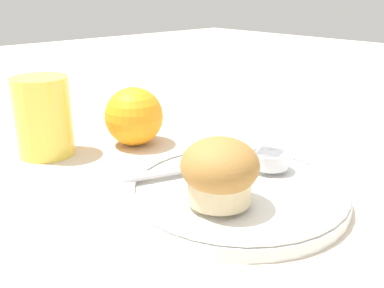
{
  "coord_description": "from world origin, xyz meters",
  "views": [
    {
      "loc": [
        -0.33,
        -0.29,
        0.22
      ],
      "look_at": [
        -0.02,
        0.04,
        0.06
      ],
      "focal_mm": 40.0,
      "sensor_mm": 36.0,
      "label": 1
    }
  ],
  "objects_px": {
    "muffin": "(220,171)",
    "butter_knife": "(197,167)",
    "juice_glass": "(44,117)",
    "orange_fruit": "(134,116)"
  },
  "relations": [
    {
      "from": "butter_knife",
      "to": "juice_glass",
      "type": "bearing_deg",
      "value": 132.29
    },
    {
      "from": "muffin",
      "to": "orange_fruit",
      "type": "bearing_deg",
      "value": 74.43
    },
    {
      "from": "butter_knife",
      "to": "juice_glass",
      "type": "height_order",
      "value": "juice_glass"
    },
    {
      "from": "muffin",
      "to": "butter_knife",
      "type": "relative_size",
      "value": 0.44
    },
    {
      "from": "orange_fruit",
      "to": "juice_glass",
      "type": "distance_m",
      "value": 0.13
    },
    {
      "from": "muffin",
      "to": "juice_glass",
      "type": "bearing_deg",
      "value": 99.54
    },
    {
      "from": "butter_knife",
      "to": "orange_fruit",
      "type": "xyz_separation_m",
      "value": [
        0.03,
        0.16,
        0.02
      ]
    },
    {
      "from": "butter_knife",
      "to": "juice_glass",
      "type": "distance_m",
      "value": 0.23
    },
    {
      "from": "juice_glass",
      "to": "muffin",
      "type": "bearing_deg",
      "value": -80.46
    },
    {
      "from": "muffin",
      "to": "orange_fruit",
      "type": "xyz_separation_m",
      "value": [
        0.07,
        0.24,
        -0.01
      ]
    }
  ]
}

